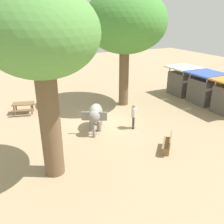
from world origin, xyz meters
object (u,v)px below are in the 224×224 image
Objects in this scene: wooden_bench at (168,143)px; shade_tree_main at (125,22)px; shade_tree_secondary at (41,38)px; person_handler at (134,115)px; picnic_table_near at (23,106)px; market_stall_blue at (204,89)px; elephant at (95,115)px; market_stall_white at (182,82)px.

shade_tree_main is at bearing 32.35° from wooden_bench.
shade_tree_main reaches higher than shade_tree_secondary.
person_handler is 0.88× the size of picnic_table_near.
picnic_table_near is (-1.48, -7.51, -5.66)m from shade_tree_main.
shade_tree_secondary is at bearing 125.09° from wooden_bench.
picnic_table_near is 14.15m from market_stall_blue.
person_handler is 0.64× the size of market_stall_blue.
person_handler is at bearing 95.08° from elephant.
person_handler is 0.64× the size of market_stall_white.
person_handler is at bearing -60.66° from market_stall_white.
shade_tree_secondary is 3.11× the size of market_stall_blue.
elephant is at bearing 73.47° from wooden_bench.
market_stall_blue is at bearing 179.22° from picnic_table_near.
market_stall_blue is (-0.76, 9.81, 0.14)m from elephant.
shade_tree_secondary is at bearing -72.80° from market_stall_blue.
elephant is 0.87× the size of market_stall_white.
shade_tree_main reaches higher than elephant.
elephant is 1.36× the size of person_handler.
picnic_table_near is 0.73× the size of market_stall_blue.
shade_tree_secondary is at bearing -47.17° from shade_tree_main.
wooden_bench is at bearing -10.14° from shade_tree_main.
wooden_bench is 10.82m from picnic_table_near.
wooden_bench is (7.40, -1.32, -5.78)m from shade_tree_main.
shade_tree_main is at bearing -89.58° from market_stall_white.
shade_tree_main is 9.48m from wooden_bench.
shade_tree_secondary reaches higher than wooden_bench.
shade_tree_secondary is 3.11× the size of market_stall_white.
shade_tree_secondary is at bearing -17.93° from elephant.
market_stall_white is at bearing -170.25° from picnic_table_near.
market_stall_blue is (-4.84, 7.36, 0.67)m from wooden_bench.
wooden_bench is at bearing 82.60° from shade_tree_secondary.
shade_tree_secondary reaches higher than elephant.
shade_tree_secondary is 14.63m from market_stall_blue.
market_stall_white is at bearing 136.54° from elephant.
market_stall_blue is at bearing 67.05° from shade_tree_main.
market_stall_white and market_stall_blue have the same top height.
person_handler is 0.21× the size of shade_tree_secondary.
picnic_table_near is (-8.87, -6.19, 0.12)m from wooden_bench.
market_stall_blue is (2.60, 0.00, 0.00)m from market_stall_white.
person_handler is at bearing -20.36° from shade_tree_main.
market_stall_blue reaches higher than person_handler.
shade_tree_main is 1.09× the size of shade_tree_secondary.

